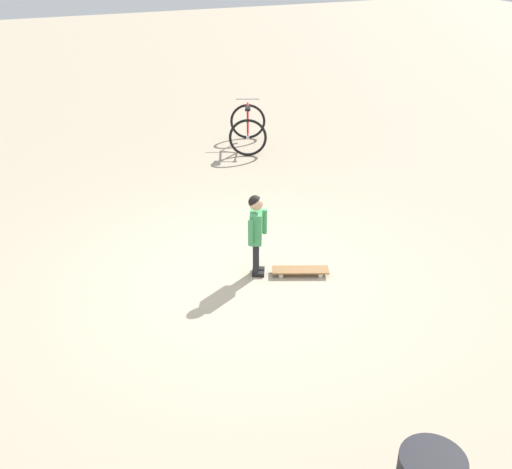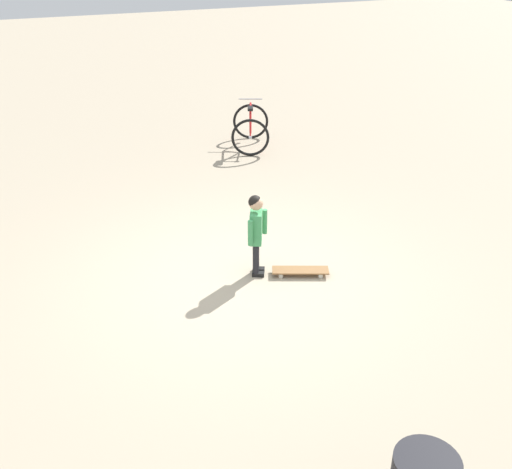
# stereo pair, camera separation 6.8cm
# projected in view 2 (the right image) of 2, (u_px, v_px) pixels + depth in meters

# --- Properties ---
(ground_plane) EXTENTS (50.00, 50.00, 0.00)m
(ground_plane) POSITION_uv_depth(u_px,v_px,m) (240.00, 280.00, 7.24)
(ground_plane) COLOR tan
(child_person) EXTENTS (0.34, 0.28, 1.06)m
(child_person) POSITION_uv_depth(u_px,v_px,m) (256.00, 227.00, 7.07)
(child_person) COLOR black
(child_person) RESTS_ON ground
(skateboard) EXTENTS (0.72, 0.45, 0.07)m
(skateboard) POSITION_uv_depth(u_px,v_px,m) (300.00, 271.00, 7.32)
(skateboard) COLOR olive
(skateboard) RESTS_ON ground
(bicycle_mid) EXTENTS (1.07, 1.26, 0.85)m
(bicycle_mid) POSITION_uv_depth(u_px,v_px,m) (250.00, 128.00, 11.40)
(bicycle_mid) COLOR black
(bicycle_mid) RESTS_ON ground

